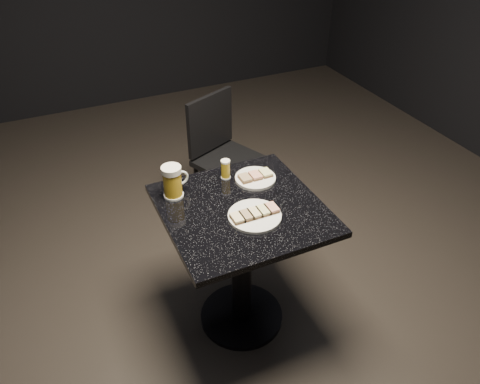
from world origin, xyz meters
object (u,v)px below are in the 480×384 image
Objects in this scene: plate_small at (255,178)px; table at (242,247)px; plate_large at (255,216)px; beer_tumbler at (226,169)px; beer_mug at (173,181)px; chair at (223,152)px.

plate_small is 0.34m from table.
beer_tumbler is at bearing 88.66° from plate_large.
plate_large is at bearing -48.13° from beer_mug.
table is 0.88× the size of chair.
chair is at bearing 80.22° from plate_small.
beer_tumbler is (0.01, 0.34, 0.04)m from plate_large.
plate_large is 2.39× the size of beer_tumbler.
beer_mug is 1.61× the size of beer_tumbler.
plate_large is 1.48× the size of beer_mug.
beer_tumbler reaches higher than plate_small.
beer_tumbler is at bearing 148.53° from plate_small.
beer_mug is (-0.40, 0.04, 0.07)m from plate_small.
plate_large is 1.18× the size of plate_small.
chair is (0.27, 0.87, -0.01)m from table.
plate_large is at bearing -116.74° from plate_small.
plate_large is at bearing -91.34° from beer_tumbler.
beer_mug is 0.18× the size of chair.
beer_tumbler is at bearing 83.59° from table.
table is at bearing -131.40° from plate_small.
beer_mug reaches higher than plate_large.
beer_tumbler is 0.73m from chair.
plate_small is 0.41m from beer_mug.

